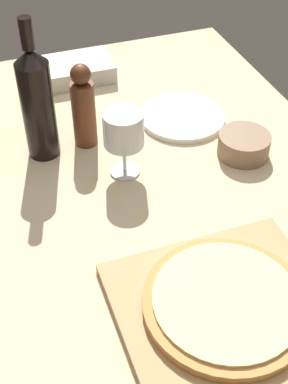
{
  "coord_description": "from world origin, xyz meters",
  "views": [
    {
      "loc": [
        -0.34,
        -0.77,
        1.56
      ],
      "look_at": [
        -0.07,
        -0.01,
        0.83
      ],
      "focal_mm": 50.0,
      "sensor_mm": 36.0,
      "label": 1
    }
  ],
  "objects_px": {
    "wine_bottle": "(37,102)",
    "wine_glass": "(124,131)",
    "pizza": "(226,302)",
    "small_bowl": "(244,145)",
    "pepper_mill": "(83,108)"
  },
  "relations": [
    {
      "from": "wine_glass",
      "to": "small_bowl",
      "type": "height_order",
      "value": "wine_glass"
    },
    {
      "from": "pizza",
      "to": "wine_glass",
      "type": "xyz_separation_m",
      "value": [
        -0.04,
        0.42,
        0.08
      ]
    },
    {
      "from": "pepper_mill",
      "to": "small_bowl",
      "type": "relative_size",
      "value": 1.72
    },
    {
      "from": "pepper_mill",
      "to": "wine_glass",
      "type": "distance_m",
      "value": 0.15
    },
    {
      "from": "pizza",
      "to": "wine_glass",
      "type": "relative_size",
      "value": 1.83
    },
    {
      "from": "pepper_mill",
      "to": "wine_glass",
      "type": "bearing_deg",
      "value": -69.11
    },
    {
      "from": "small_bowl",
      "to": "wine_bottle",
      "type": "bearing_deg",
      "value": 159.53
    },
    {
      "from": "wine_bottle",
      "to": "wine_glass",
      "type": "height_order",
      "value": "wine_bottle"
    },
    {
      "from": "pizza",
      "to": "small_bowl",
      "type": "xyz_separation_m",
      "value": [
        0.24,
        0.39,
        -0.0
      ]
    },
    {
      "from": "pizza",
      "to": "small_bowl",
      "type": "bearing_deg",
      "value": 58.71
    },
    {
      "from": "wine_bottle",
      "to": "pepper_mill",
      "type": "bearing_deg",
      "value": 3.01
    },
    {
      "from": "pizza",
      "to": "pepper_mill",
      "type": "xyz_separation_m",
      "value": [
        -0.1,
        0.56,
        0.07
      ]
    },
    {
      "from": "wine_glass",
      "to": "small_bowl",
      "type": "bearing_deg",
      "value": -6.13
    },
    {
      "from": "wine_glass",
      "to": "small_bowl",
      "type": "relative_size",
      "value": 1.3
    },
    {
      "from": "wine_bottle",
      "to": "wine_glass",
      "type": "xyz_separation_m",
      "value": [
        0.16,
        -0.13,
        -0.03
      ]
    }
  ]
}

